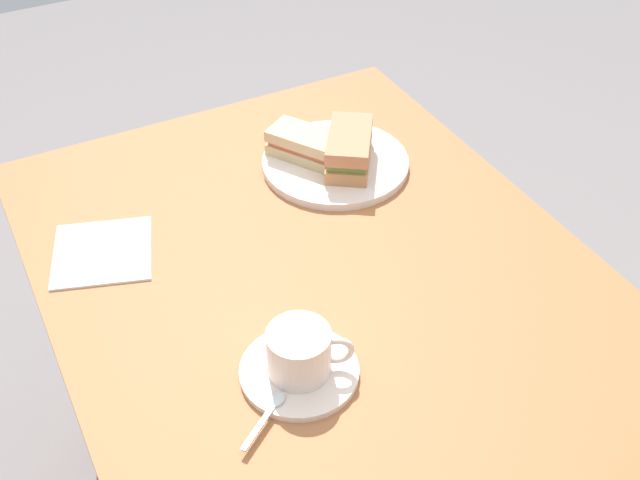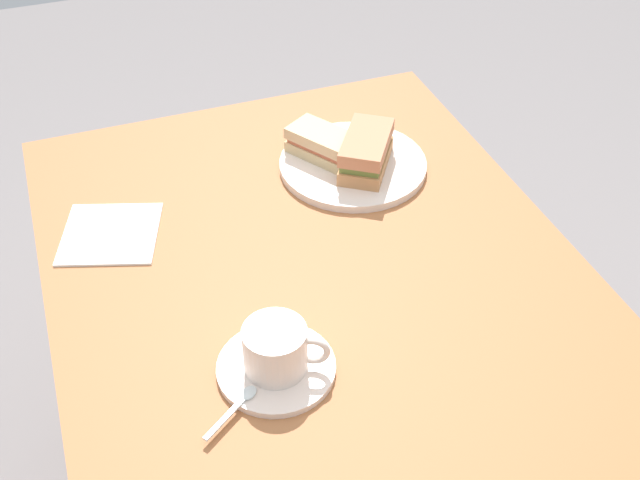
{
  "view_description": "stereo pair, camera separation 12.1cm",
  "coord_description": "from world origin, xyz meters",
  "px_view_note": "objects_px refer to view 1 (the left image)",
  "views": [
    {
      "loc": [
        0.67,
        -0.41,
        1.56
      ],
      "look_at": [
        -0.14,
        0.02,
        0.77
      ],
      "focal_mm": 44.31,
      "sensor_mm": 36.0,
      "label": 1
    },
    {
      "loc": [
        0.72,
        -0.3,
        1.56
      ],
      "look_at": [
        -0.14,
        0.02,
        0.77
      ],
      "focal_mm": 44.31,
      "sensor_mm": 36.0,
      "label": 2
    }
  ],
  "objects_px": {
    "coffee_saucer": "(299,371)",
    "spoon": "(270,410)",
    "sandwich_plate": "(335,163)",
    "sandwich_front": "(349,149)",
    "coffee_cup": "(300,351)",
    "sandwich_back": "(308,145)",
    "dining_table": "(354,351)",
    "napkin": "(103,252)"
  },
  "relations": [
    {
      "from": "sandwich_plate",
      "to": "sandwich_front",
      "type": "bearing_deg",
      "value": 35.0
    },
    {
      "from": "spoon",
      "to": "dining_table",
      "type": "bearing_deg",
      "value": 119.54
    },
    {
      "from": "sandwich_front",
      "to": "napkin",
      "type": "bearing_deg",
      "value": -87.95
    },
    {
      "from": "coffee_cup",
      "to": "sandwich_back",
      "type": "bearing_deg",
      "value": 151.96
    },
    {
      "from": "sandwich_back",
      "to": "coffee_saucer",
      "type": "height_order",
      "value": "sandwich_back"
    },
    {
      "from": "sandwich_front",
      "to": "napkin",
      "type": "distance_m",
      "value": 0.45
    },
    {
      "from": "sandwich_plate",
      "to": "sandwich_back",
      "type": "xyz_separation_m",
      "value": [
        -0.03,
        -0.04,
        0.03
      ]
    },
    {
      "from": "sandwich_front",
      "to": "sandwich_back",
      "type": "xyz_separation_m",
      "value": [
        -0.05,
        -0.05,
        -0.01
      ]
    },
    {
      "from": "sandwich_back",
      "to": "dining_table",
      "type": "bearing_deg",
      "value": -16.75
    },
    {
      "from": "sandwich_front",
      "to": "sandwich_back",
      "type": "height_order",
      "value": "sandwich_front"
    },
    {
      "from": "sandwich_back",
      "to": "coffee_cup",
      "type": "relative_size",
      "value": 1.4
    },
    {
      "from": "sandwich_back",
      "to": "napkin",
      "type": "relative_size",
      "value": 1.02
    },
    {
      "from": "napkin",
      "to": "sandwich_back",
      "type": "bearing_deg",
      "value": 99.76
    },
    {
      "from": "napkin",
      "to": "coffee_saucer",
      "type": "bearing_deg",
      "value": 24.75
    },
    {
      "from": "dining_table",
      "to": "napkin",
      "type": "xyz_separation_m",
      "value": [
        -0.3,
        -0.28,
        0.08
      ]
    },
    {
      "from": "dining_table",
      "to": "napkin",
      "type": "relative_size",
      "value": 8.28
    },
    {
      "from": "coffee_cup",
      "to": "dining_table",
      "type": "bearing_deg",
      "value": 116.69
    },
    {
      "from": "sandwich_plate",
      "to": "spoon",
      "type": "xyz_separation_m",
      "value": [
        0.44,
        -0.33,
        0.01
      ]
    },
    {
      "from": "coffee_saucer",
      "to": "sandwich_plate",
      "type": "bearing_deg",
      "value": 145.88
    },
    {
      "from": "sandwich_front",
      "to": "coffee_saucer",
      "type": "relative_size",
      "value": 0.98
    },
    {
      "from": "sandwich_plate",
      "to": "napkin",
      "type": "distance_m",
      "value": 0.43
    },
    {
      "from": "coffee_cup",
      "to": "spoon",
      "type": "height_order",
      "value": "coffee_cup"
    },
    {
      "from": "dining_table",
      "to": "spoon",
      "type": "distance_m",
      "value": 0.23
    },
    {
      "from": "sandwich_plate",
      "to": "coffee_saucer",
      "type": "distance_m",
      "value": 0.48
    },
    {
      "from": "coffee_saucer",
      "to": "spoon",
      "type": "bearing_deg",
      "value": -54.57
    },
    {
      "from": "sandwich_front",
      "to": "napkin",
      "type": "height_order",
      "value": "sandwich_front"
    },
    {
      "from": "dining_table",
      "to": "coffee_saucer",
      "type": "bearing_deg",
      "value": -63.92
    },
    {
      "from": "sandwich_plate",
      "to": "sandwich_back",
      "type": "distance_m",
      "value": 0.06
    },
    {
      "from": "dining_table",
      "to": "sandwich_back",
      "type": "xyz_separation_m",
      "value": [
        -0.37,
        0.11,
        0.11
      ]
    },
    {
      "from": "sandwich_plate",
      "to": "spoon",
      "type": "relative_size",
      "value": 2.99
    },
    {
      "from": "sandwich_plate",
      "to": "coffee_cup",
      "type": "xyz_separation_m",
      "value": [
        0.4,
        -0.27,
        0.04
      ]
    },
    {
      "from": "dining_table",
      "to": "spoon",
      "type": "height_order",
      "value": "spoon"
    },
    {
      "from": "sandwich_back",
      "to": "napkin",
      "type": "height_order",
      "value": "sandwich_back"
    },
    {
      "from": "sandwich_back",
      "to": "spoon",
      "type": "bearing_deg",
      "value": -31.8
    },
    {
      "from": "dining_table",
      "to": "sandwich_plate",
      "type": "relative_size",
      "value": 4.76
    },
    {
      "from": "sandwich_back",
      "to": "napkin",
      "type": "bearing_deg",
      "value": -80.24
    },
    {
      "from": "coffee_cup",
      "to": "spoon",
      "type": "relative_size",
      "value": 1.26
    },
    {
      "from": "sandwich_plate",
      "to": "napkin",
      "type": "bearing_deg",
      "value": -85.04
    },
    {
      "from": "sandwich_front",
      "to": "napkin",
      "type": "relative_size",
      "value": 1.04
    },
    {
      "from": "sandwich_plate",
      "to": "coffee_cup",
      "type": "height_order",
      "value": "coffee_cup"
    },
    {
      "from": "coffee_saucer",
      "to": "spoon",
      "type": "height_order",
      "value": "spoon"
    },
    {
      "from": "sandwich_plate",
      "to": "napkin",
      "type": "relative_size",
      "value": 1.74
    }
  ]
}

